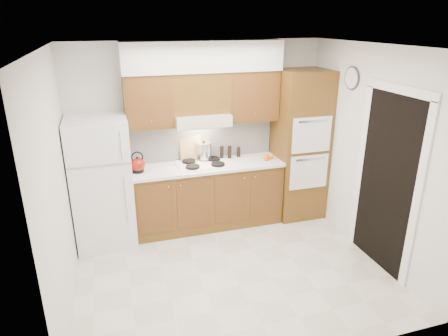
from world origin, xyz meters
name	(u,v)px	position (x,y,z in m)	size (l,w,h in m)	color
floor	(231,269)	(0.00, 0.00, 0.00)	(3.60, 3.60, 0.00)	beige
ceiling	(233,47)	(0.00, 0.00, 2.60)	(3.60, 3.60, 0.00)	white
wall_back	(200,134)	(0.00, 1.50, 1.30)	(3.60, 0.02, 2.60)	silver
wall_left	(57,188)	(-1.80, 0.00, 1.30)	(0.02, 3.00, 2.60)	silver
wall_right	(371,154)	(1.80, 0.00, 1.30)	(0.02, 3.00, 2.60)	silver
fridge	(102,182)	(-1.41, 1.14, 0.86)	(0.75, 0.72, 1.72)	white
base_cabinets	(207,196)	(0.02, 1.20, 0.45)	(2.11, 0.60, 0.90)	brown
countertop	(207,166)	(0.03, 1.19, 0.92)	(2.13, 0.62, 0.04)	white
backsplash	(202,140)	(0.02, 1.49, 1.22)	(2.11, 0.03, 0.56)	white
oven_cabinet	(299,145)	(1.44, 1.18, 1.10)	(0.70, 0.65, 2.20)	brown
upper_cab_left	(149,101)	(-0.71, 1.33, 1.85)	(0.63, 0.33, 0.70)	brown
upper_cab_right	(251,95)	(0.72, 1.33, 1.85)	(0.73, 0.33, 0.70)	brown
range_hood	(201,119)	(-0.02, 1.27, 1.57)	(0.75, 0.45, 0.15)	silver
upper_cab_over_hood	(200,93)	(-0.02, 1.33, 1.92)	(0.75, 0.33, 0.55)	brown
soffit	(203,56)	(0.03, 1.32, 2.40)	(2.13, 0.36, 0.40)	silver
cooktop	(203,164)	(-0.02, 1.21, 0.95)	(0.74, 0.50, 0.01)	white
doorway	(386,184)	(1.79, -0.35, 1.05)	(0.02, 0.90, 2.10)	black
wall_clock	(352,78)	(1.79, 0.55, 2.15)	(0.30, 0.30, 0.02)	#3F3833
kettle	(138,165)	(-0.93, 1.17, 1.05)	(0.19, 0.19, 0.19)	maroon
cutting_board	(191,147)	(-0.15, 1.45, 1.14)	(0.31, 0.02, 0.41)	tan
stock_pot	(204,151)	(0.03, 1.39, 1.08)	(0.22, 0.22, 0.22)	silver
condiment_a	(222,152)	(0.30, 1.37, 1.03)	(0.05, 0.05, 0.19)	black
condiment_b	(230,152)	(0.41, 1.37, 1.03)	(0.06, 0.06, 0.18)	black
condiment_c	(239,152)	(0.56, 1.38, 1.01)	(0.05, 0.05, 0.15)	black
orange_near	(271,156)	(0.98, 1.15, 0.98)	(0.09, 0.09, 0.09)	orange
orange_far	(266,158)	(0.88, 1.11, 0.98)	(0.09, 0.09, 0.09)	orange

